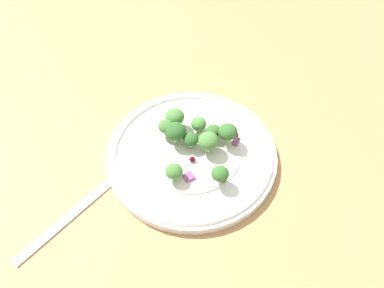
% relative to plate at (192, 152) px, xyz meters
% --- Properties ---
extents(ground_plane, '(1.80, 1.80, 0.02)m').
position_rel_plate_xyz_m(ground_plane, '(0.00, 0.02, -0.02)').
color(ground_plane, tan).
extents(plate, '(0.24, 0.24, 0.02)m').
position_rel_plate_xyz_m(plate, '(0.00, 0.00, 0.00)').
color(plate, white).
rests_on(plate, ground_plane).
extents(dressing_pool, '(0.14, 0.14, 0.00)m').
position_rel_plate_xyz_m(dressing_pool, '(0.00, -0.00, 0.00)').
color(dressing_pool, white).
rests_on(dressing_pool, plate).
extents(broccoli_floret_0, '(0.02, 0.02, 0.02)m').
position_rel_plate_xyz_m(broccoli_floret_0, '(-0.02, -0.04, 0.02)').
color(broccoli_floret_0, '#8EB77A').
rests_on(broccoli_floret_0, plate).
extents(broccoli_floret_1, '(0.03, 0.03, 0.03)m').
position_rel_plate_xyz_m(broccoli_floret_1, '(-0.03, -0.04, 0.03)').
color(broccoli_floret_1, '#ADD18E').
rests_on(broccoli_floret_1, plate).
extents(broccoli_floret_2, '(0.03, 0.03, 0.03)m').
position_rel_plate_xyz_m(broccoli_floret_2, '(-0.01, -0.03, 0.03)').
color(broccoli_floret_2, '#9EC684').
rests_on(broccoli_floret_2, plate).
extents(broccoli_floret_3, '(0.02, 0.02, 0.02)m').
position_rel_plate_xyz_m(broccoli_floret_3, '(0.04, 0.05, 0.02)').
color(broccoli_floret_3, '#ADD18E').
rests_on(broccoli_floret_3, plate).
extents(broccoli_floret_4, '(0.03, 0.03, 0.03)m').
position_rel_plate_xyz_m(broccoli_floret_4, '(-0.03, 0.04, 0.03)').
color(broccoli_floret_4, '#9EC684').
rests_on(broccoli_floret_4, plate).
extents(broccoli_floret_5, '(0.02, 0.02, 0.02)m').
position_rel_plate_xyz_m(broccoli_floret_5, '(-0.01, -0.00, 0.02)').
color(broccoli_floret_5, '#ADD18E').
rests_on(broccoli_floret_5, plate).
extents(broccoli_floret_6, '(0.03, 0.03, 0.03)m').
position_rel_plate_xyz_m(broccoli_floret_6, '(-0.01, 0.02, 0.03)').
color(broccoli_floret_6, '#ADD18E').
rests_on(broccoli_floret_6, plate).
extents(broccoli_floret_7, '(0.02, 0.02, 0.02)m').
position_rel_plate_xyz_m(broccoli_floret_7, '(-0.03, 0.02, 0.02)').
color(broccoli_floret_7, '#8EB77A').
rests_on(broccoli_floret_7, plate).
extents(broccoli_floret_8, '(0.02, 0.02, 0.02)m').
position_rel_plate_xyz_m(broccoli_floret_8, '(-0.04, -0.00, 0.02)').
color(broccoli_floret_8, '#ADD18E').
rests_on(broccoli_floret_8, plate).
extents(broccoli_floret_9, '(0.02, 0.02, 0.02)m').
position_rel_plate_xyz_m(broccoli_floret_9, '(0.05, -0.01, 0.02)').
color(broccoli_floret_9, '#ADD18E').
rests_on(broccoli_floret_9, plate).
extents(cranberry_0, '(0.01, 0.01, 0.01)m').
position_rel_plate_xyz_m(cranberry_0, '(-0.04, 0.05, 0.01)').
color(cranberry_0, maroon).
rests_on(cranberry_0, plate).
extents(cranberry_1, '(0.01, 0.01, 0.01)m').
position_rel_plate_xyz_m(cranberry_1, '(0.02, 0.01, 0.01)').
color(cranberry_1, '#4C0A14').
rests_on(cranberry_1, plate).
extents(cranberry_2, '(0.01, 0.01, 0.01)m').
position_rel_plate_xyz_m(cranberry_2, '(0.03, 0.05, 0.01)').
color(cranberry_2, maroon).
rests_on(cranberry_2, plate).
extents(onion_bit_0, '(0.01, 0.01, 0.00)m').
position_rel_plate_xyz_m(onion_bit_0, '(-0.03, -0.04, 0.01)').
color(onion_bit_0, '#934C84').
rests_on(onion_bit_0, plate).
extents(onion_bit_1, '(0.02, 0.02, 0.00)m').
position_rel_plate_xyz_m(onion_bit_1, '(0.04, 0.01, 0.01)').
color(onion_bit_1, '#934C84').
rests_on(onion_bit_1, plate).
extents(onion_bit_2, '(0.01, 0.01, 0.00)m').
position_rel_plate_xyz_m(onion_bit_2, '(-0.03, 0.05, 0.01)').
color(onion_bit_2, '#934C84').
rests_on(onion_bit_2, plate).
extents(fork, '(0.18, 0.09, 0.01)m').
position_rel_plate_xyz_m(fork, '(0.12, -0.11, -0.01)').
color(fork, silver).
rests_on(fork, ground_plane).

